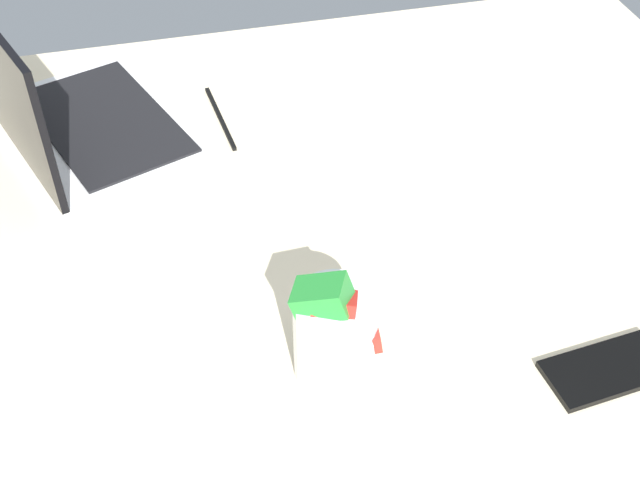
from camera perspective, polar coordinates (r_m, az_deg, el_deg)
laptop at (r=124.47cm, az=-16.84°, el=8.10°), size 38.94×33.04×23.00cm
snack_cup at (r=86.82cm, az=1.11°, el=-6.36°), size 9.49×9.93×14.18cm
cell_phone at (r=96.11cm, az=19.38°, el=-8.51°), size 8.15×14.61×0.80cm
charger_cable at (r=127.56cm, az=-6.96°, el=8.44°), size 16.98×2.23×0.60cm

